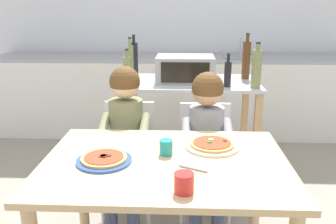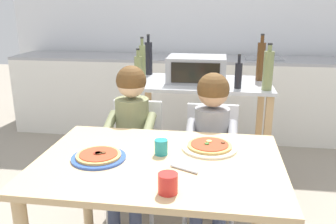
# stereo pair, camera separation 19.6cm
# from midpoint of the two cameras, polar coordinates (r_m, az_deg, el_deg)

# --- Properties ---
(ground_plane) EXTENTS (11.25, 11.25, 0.00)m
(ground_plane) POSITION_cam_midpoint_polar(r_m,az_deg,el_deg) (3.07, -1.20, -11.72)
(ground_plane) COLOR gray
(back_wall_tiled) EXTENTS (4.67, 0.14, 2.70)m
(back_wall_tiled) POSITION_cam_midpoint_polar(r_m,az_deg,el_deg) (4.44, 0.15, 15.34)
(back_wall_tiled) COLOR silver
(back_wall_tiled) RESTS_ON ground
(kitchen_counter) EXTENTS (4.20, 0.60, 1.09)m
(kitchen_counter) POSITION_cam_midpoint_polar(r_m,az_deg,el_deg) (4.16, -0.07, 2.64)
(kitchen_counter) COLOR silver
(kitchen_counter) RESTS_ON ground
(kitchen_island_cart) EXTENTS (1.05, 0.61, 0.89)m
(kitchen_island_cart) POSITION_cam_midpoint_polar(r_m,az_deg,el_deg) (2.87, 1.56, -0.82)
(kitchen_island_cart) COLOR #B7BABF
(kitchen_island_cart) RESTS_ON ground
(toaster_oven) EXTENTS (0.44, 0.33, 0.20)m
(toaster_oven) POSITION_cam_midpoint_polar(r_m,az_deg,el_deg) (2.78, 0.70, 6.88)
(toaster_oven) COLOR #999BA0
(toaster_oven) RESTS_ON kitchen_island_cart
(bottle_slim_sauce) EXTENTS (0.06, 0.06, 0.27)m
(bottle_slim_sauce) POSITION_cam_midpoint_polar(r_m,az_deg,el_deg) (2.68, -8.59, 6.58)
(bottle_slim_sauce) COLOR olive
(bottle_slim_sauce) RESTS_ON kitchen_island_cart
(bottle_brown_beer) EXTENTS (0.07, 0.07, 0.32)m
(bottle_brown_beer) POSITION_cam_midpoint_polar(r_m,az_deg,el_deg) (2.60, 11.84, 6.81)
(bottle_brown_beer) COLOR olive
(bottle_brown_beer) RESTS_ON kitchen_island_cart
(bottle_dark_olive_oil) EXTENTS (0.06, 0.06, 0.34)m
(bottle_dark_olive_oil) POSITION_cam_midpoint_polar(r_m,az_deg,el_deg) (3.06, -7.27, 8.49)
(bottle_dark_olive_oil) COLOR black
(bottle_dark_olive_oil) RESTS_ON kitchen_island_cart
(bottle_squat_spirits) EXTENTS (0.05, 0.05, 0.34)m
(bottle_squat_spirits) POSITION_cam_midpoint_polar(r_m,az_deg,el_deg) (2.78, -8.04, 7.74)
(bottle_squat_spirits) COLOR olive
(bottle_squat_spirits) RESTS_ON kitchen_island_cart
(bottle_clear_vinegar) EXTENTS (0.06, 0.06, 0.36)m
(bottle_clear_vinegar) POSITION_cam_midpoint_polar(r_m,az_deg,el_deg) (2.92, 10.48, 8.21)
(bottle_clear_vinegar) COLOR #4C2D14
(bottle_clear_vinegar) RESTS_ON kitchen_island_cart
(bottle_tall_green_wine) EXTENTS (0.05, 0.05, 0.24)m
(bottle_tall_green_wine) POSITION_cam_midpoint_polar(r_m,az_deg,el_deg) (2.61, 7.37, 6.09)
(bottle_tall_green_wine) COLOR black
(bottle_tall_green_wine) RESTS_ON kitchen_island_cart
(dining_table) EXTENTS (1.17, 0.83, 0.75)m
(dining_table) POSITION_cam_midpoint_polar(r_m,az_deg,el_deg) (1.78, -3.62, -11.01)
(dining_table) COLOR tan
(dining_table) RESTS_ON ground
(dining_chair_left) EXTENTS (0.36, 0.36, 0.81)m
(dining_chair_left) POSITION_cam_midpoint_polar(r_m,az_deg,el_deg) (2.51, -8.51, -6.47)
(dining_chair_left) COLOR silver
(dining_chair_left) RESTS_ON ground
(dining_chair_right) EXTENTS (0.36, 0.36, 0.81)m
(dining_chair_right) POSITION_cam_midpoint_polar(r_m,az_deg,el_deg) (2.45, 3.62, -6.90)
(dining_chair_right) COLOR silver
(dining_chair_right) RESTS_ON ground
(child_in_olive_shirt) EXTENTS (0.32, 0.42, 1.07)m
(child_in_olive_shirt) POSITION_cam_midpoint_polar(r_m,az_deg,el_deg) (2.33, -9.26, -2.78)
(child_in_olive_shirt) COLOR #424C6B
(child_in_olive_shirt) RESTS_ON ground
(child_in_grey_shirt) EXTENTS (0.32, 0.42, 1.04)m
(child_in_grey_shirt) POSITION_cam_midpoint_polar(r_m,az_deg,el_deg) (2.27, 3.77, -3.34)
(child_in_grey_shirt) COLOR #424C6B
(child_in_grey_shirt) RESTS_ON ground
(pizza_plate_blue_rimmed) EXTENTS (0.26, 0.26, 0.03)m
(pizza_plate_blue_rimmed) POSITION_cam_midpoint_polar(r_m,az_deg,el_deg) (1.75, -13.35, -7.41)
(pizza_plate_blue_rimmed) COLOR #3356B7
(pizza_plate_blue_rimmed) RESTS_ON dining_table
(pizza_plate_cream) EXTENTS (0.28, 0.28, 0.03)m
(pizza_plate_cream) POSITION_cam_midpoint_polar(r_m,az_deg,el_deg) (1.88, 4.06, -5.30)
(pizza_plate_cream) COLOR beige
(pizza_plate_cream) RESTS_ON dining_table
(drinking_cup_red) EXTENTS (0.08, 0.08, 0.08)m
(drinking_cup_red) POSITION_cam_midpoint_polar(r_m,az_deg,el_deg) (1.43, -1.41, -11.32)
(drinking_cup_red) COLOR red
(drinking_cup_red) RESTS_ON dining_table
(drinking_cup_teal) EXTENTS (0.07, 0.07, 0.08)m
(drinking_cup_teal) POSITION_cam_midpoint_polar(r_m,az_deg,el_deg) (1.78, -3.45, -5.69)
(drinking_cup_teal) COLOR teal
(drinking_cup_teal) RESTS_ON dining_table
(serving_spoon) EXTENTS (0.13, 0.07, 0.01)m
(serving_spoon) POSITION_cam_midpoint_polar(r_m,az_deg,el_deg) (1.63, 0.58, -9.02)
(serving_spoon) COLOR #B7BABF
(serving_spoon) RESTS_ON dining_table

